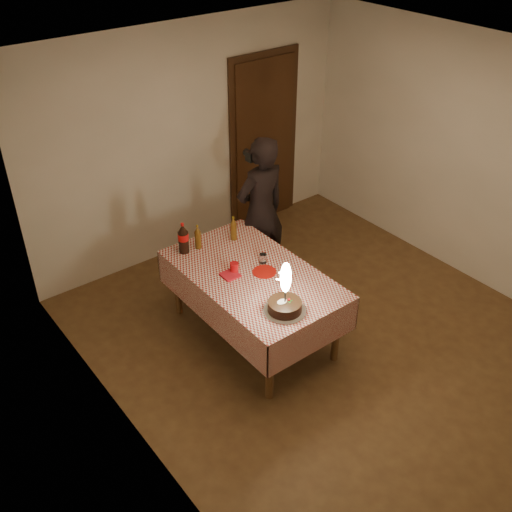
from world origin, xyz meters
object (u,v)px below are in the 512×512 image
at_px(birthday_cake, 285,300).
at_px(amber_bottle_left, 198,237).
at_px(cola_bottle, 183,238).
at_px(red_plate, 264,272).
at_px(amber_bottle_right, 234,229).
at_px(red_cup, 234,268).
at_px(photographer, 261,212).
at_px(clear_cup, 263,258).
at_px(dining_table, 253,282).

xyz_separation_m(birthday_cake, amber_bottle_left, (-0.04, 1.27, 0.00)).
relative_size(cola_bottle, amber_bottle_left, 1.25).
height_order(red_plate, amber_bottle_right, amber_bottle_right).
xyz_separation_m(red_plate, red_cup, (-0.22, 0.17, 0.05)).
xyz_separation_m(cola_bottle, amber_bottle_right, (0.51, -0.11, -0.03)).
bearing_deg(photographer, red_cup, -142.19).
relative_size(clear_cup, amber_bottle_right, 0.35).
height_order(cola_bottle, photographer, photographer).
relative_size(birthday_cake, amber_bottle_left, 1.91).
height_order(red_cup, photographer, photographer).
height_order(amber_bottle_left, amber_bottle_right, same).
bearing_deg(photographer, dining_table, -132.39).
distance_m(red_plate, cola_bottle, 0.86).
xyz_separation_m(amber_bottle_right, photographer, (0.45, 0.14, -0.02)).
xyz_separation_m(red_plate, photographer, (0.57, 0.78, 0.09)).
height_order(amber_bottle_right, photographer, photographer).
relative_size(clear_cup, photographer, 0.05).
xyz_separation_m(amber_bottle_left, photographer, (0.82, 0.06, -0.02)).
relative_size(dining_table, red_cup, 17.20).
bearing_deg(cola_bottle, dining_table, -66.27).
bearing_deg(birthday_cake, clear_cup, 65.87).
distance_m(red_plate, amber_bottle_right, 0.66).
bearing_deg(cola_bottle, amber_bottle_right, -11.67).
bearing_deg(dining_table, red_cup, 137.50).
relative_size(dining_table, clear_cup, 19.11).
height_order(dining_table, clear_cup, clear_cup).
height_order(birthday_cake, red_cup, birthday_cake).
relative_size(clear_cup, cola_bottle, 0.28).
bearing_deg(red_cup, red_plate, -37.44).
bearing_deg(red_plate, amber_bottle_right, 79.69).
bearing_deg(amber_bottle_right, clear_cup, -92.88).
xyz_separation_m(birthday_cake, red_plate, (0.21, 0.55, -0.11)).
bearing_deg(clear_cup, amber_bottle_left, 120.26).
relative_size(red_plate, red_cup, 2.20).
distance_m(clear_cup, amber_bottle_left, 0.68).
height_order(cola_bottle, amber_bottle_right, cola_bottle).
distance_m(amber_bottle_right, photographer, 0.47).
xyz_separation_m(dining_table, cola_bottle, (-0.30, 0.69, 0.25)).
xyz_separation_m(dining_table, photographer, (0.66, 0.72, 0.20)).
distance_m(birthday_cake, cola_bottle, 1.31).
relative_size(dining_table, red_plate, 7.82).
xyz_separation_m(birthday_cake, red_cup, (-0.01, 0.71, -0.06)).
distance_m(clear_cup, cola_bottle, 0.79).
distance_m(birthday_cake, photographer, 1.54).
distance_m(red_plate, red_cup, 0.28).
height_order(red_plate, clear_cup, clear_cup).
height_order(birthday_cake, cola_bottle, birthday_cake).
bearing_deg(red_cup, photographer, 37.81).
height_order(dining_table, amber_bottle_right, amber_bottle_right).
xyz_separation_m(birthday_cake, clear_cup, (0.30, 0.68, -0.07)).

